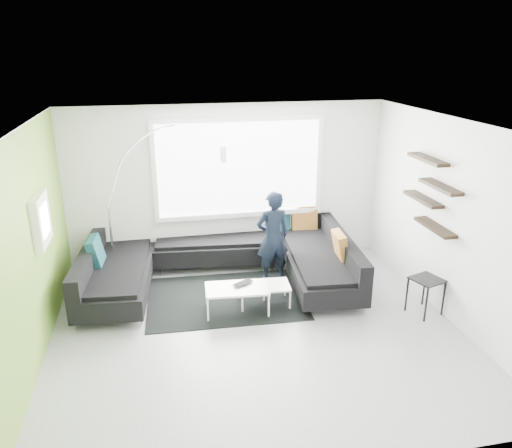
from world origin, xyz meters
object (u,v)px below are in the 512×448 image
(coffee_table, at_px, (251,296))
(person, at_px, (273,237))
(sectional_sofa, at_px, (220,261))
(laptop, at_px, (245,285))
(side_table, at_px, (425,296))
(arc_lamp, at_px, (108,208))

(coffee_table, distance_m, person, 1.16)
(sectional_sofa, relative_size, person, 2.89)
(laptop, bearing_deg, side_table, -45.39)
(side_table, relative_size, laptop, 1.41)
(person, bearing_deg, side_table, 133.20)
(coffee_table, bearing_deg, person, 62.38)
(sectional_sofa, relative_size, coffee_table, 3.77)
(laptop, bearing_deg, arc_lamp, 112.31)
(sectional_sofa, xyz_separation_m, side_table, (2.79, -1.54, -0.13))
(sectional_sofa, relative_size, side_table, 8.07)
(arc_lamp, distance_m, person, 2.68)
(coffee_table, bearing_deg, laptop, -167.19)
(side_table, bearing_deg, person, 141.71)
(coffee_table, height_order, person, person)
(person, xyz_separation_m, laptop, (-0.62, -0.87, -0.37))
(sectional_sofa, xyz_separation_m, arc_lamp, (-1.70, 0.55, 0.85))
(arc_lamp, bearing_deg, side_table, -39.91)
(sectional_sofa, bearing_deg, arc_lamp, 167.10)
(laptop, bearing_deg, coffee_table, -22.56)
(coffee_table, relative_size, side_table, 2.14)
(arc_lamp, distance_m, side_table, 5.05)
(side_table, bearing_deg, sectional_sofa, 151.05)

